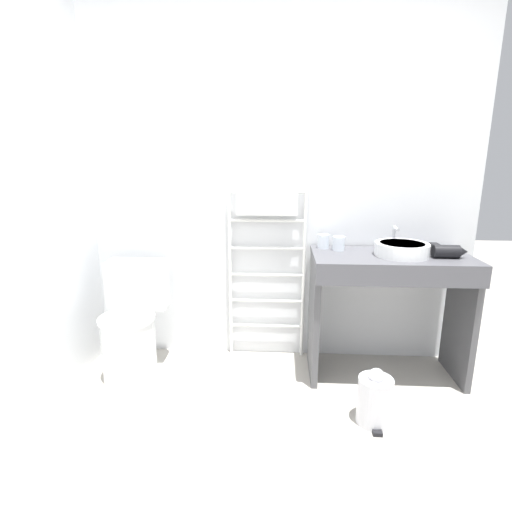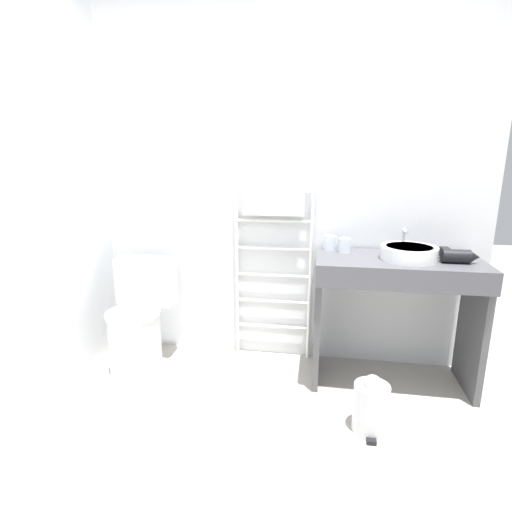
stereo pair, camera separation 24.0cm
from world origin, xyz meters
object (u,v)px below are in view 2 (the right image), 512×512
at_px(hair_dryer, 457,256).
at_px(trash_bin, 371,407).
at_px(toilet, 139,323).
at_px(cup_near_wall, 330,243).
at_px(towel_radiator, 273,238).
at_px(sink_basin, 409,253).
at_px(cup_near_edge, 345,245).

distance_m(hair_dryer, trash_bin, 1.02).
bearing_deg(toilet, cup_near_wall, 11.54).
xyz_separation_m(towel_radiator, cup_near_wall, (0.39, -0.06, -0.01)).
bearing_deg(toilet, sink_basin, 2.35).
distance_m(cup_near_wall, trash_bin, 1.06).
height_order(towel_radiator, sink_basin, towel_radiator).
distance_m(toilet, cup_near_wall, 1.44).
distance_m(cup_near_edge, hair_dryer, 0.67).
distance_m(sink_basin, cup_near_edge, 0.40).
bearing_deg(hair_dryer, cup_near_edge, 166.54).
xyz_separation_m(sink_basin, trash_bin, (-0.23, -0.51, -0.75)).
xyz_separation_m(towel_radiator, hair_dryer, (1.14, -0.27, -0.02)).
bearing_deg(cup_near_wall, cup_near_edge, -31.62).
distance_m(sink_basin, hair_dryer, 0.27).
bearing_deg(cup_near_wall, trash_bin, -70.66).
relative_size(sink_basin, hair_dryer, 1.59).
relative_size(sink_basin, cup_near_edge, 3.58).
xyz_separation_m(cup_near_wall, hair_dryer, (0.75, -0.22, -0.01)).
distance_m(toilet, cup_near_edge, 1.52).
relative_size(hair_dryer, trash_bin, 0.63).
xyz_separation_m(cup_near_wall, trash_bin, (0.25, -0.70, -0.76)).
distance_m(toilet, sink_basin, 1.86).
height_order(toilet, towel_radiator, towel_radiator).
bearing_deg(hair_dryer, cup_near_wall, 163.93).
xyz_separation_m(cup_near_wall, cup_near_edge, (0.10, -0.06, -0.00)).
bearing_deg(trash_bin, hair_dryer, 44.09).
distance_m(towel_radiator, sink_basin, 0.90).
distance_m(cup_near_wall, cup_near_edge, 0.11).
bearing_deg(towel_radiator, sink_basin, -16.08).
relative_size(towel_radiator, cup_near_edge, 13.64).
height_order(towel_radiator, hair_dryer, towel_radiator).
relative_size(cup_near_edge, trash_bin, 0.28).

